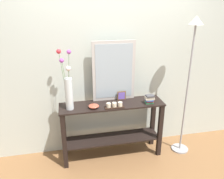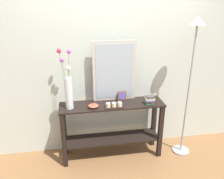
# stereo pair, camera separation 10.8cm
# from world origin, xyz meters

# --- Properties ---
(ground_plane) EXTENTS (7.00, 6.00, 0.02)m
(ground_plane) POSITION_xyz_m (0.00, 0.00, -0.01)
(ground_plane) COLOR brown
(wall_back) EXTENTS (6.40, 0.08, 2.70)m
(wall_back) POSITION_xyz_m (0.00, 0.29, 1.35)
(wall_back) COLOR beige
(wall_back) RESTS_ON ground
(console_table) EXTENTS (1.37, 0.35, 0.79)m
(console_table) POSITION_xyz_m (0.00, 0.00, 0.50)
(console_table) COLOR black
(console_table) RESTS_ON ground
(mirror_leaning) EXTENTS (0.57, 0.03, 0.80)m
(mirror_leaning) POSITION_xyz_m (0.06, 0.14, 1.19)
(mirror_leaning) COLOR #B7B2AD
(mirror_leaning) RESTS_ON console_table
(tall_vase_left) EXTENTS (0.17, 0.22, 0.73)m
(tall_vase_left) POSITION_xyz_m (-0.55, -0.03, 1.06)
(tall_vase_left) COLOR silver
(tall_vase_left) RESTS_ON console_table
(candle_tray) EXTENTS (0.24, 0.09, 0.07)m
(candle_tray) POSITION_xyz_m (0.01, -0.11, 0.82)
(candle_tray) COLOR black
(candle_tray) RESTS_ON console_table
(picture_frame_small) EXTENTS (0.11, 0.01, 0.12)m
(picture_frame_small) POSITION_xyz_m (0.15, 0.10, 0.86)
(picture_frame_small) COLOR brown
(picture_frame_small) RESTS_ON console_table
(decorative_bowl) EXTENTS (0.13, 0.13, 0.04)m
(decorative_bowl) POSITION_xyz_m (-0.25, -0.07, 0.82)
(decorative_bowl) COLOR #B24C38
(decorative_bowl) RESTS_ON console_table
(book_stack) EXTENTS (0.12, 0.09, 0.11)m
(book_stack) POSITION_xyz_m (0.48, -0.08, 0.85)
(book_stack) COLOR #388E56
(book_stack) RESTS_ON console_table
(floor_lamp) EXTENTS (0.24, 0.24, 1.89)m
(floor_lamp) POSITION_xyz_m (1.01, -0.09, 1.27)
(floor_lamp) COLOR #9E9EA3
(floor_lamp) RESTS_ON ground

